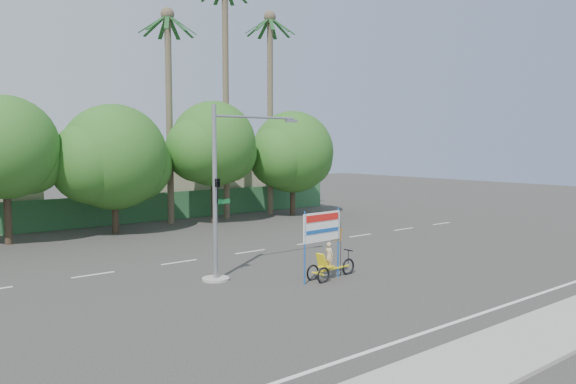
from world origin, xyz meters
TOP-DOWN VIEW (x-y plane):
  - ground at (0.00, 0.00)m, footprint 120.00×120.00m
  - sidewalk_near at (0.00, -7.50)m, footprint 50.00×2.40m
  - fence at (0.00, 21.50)m, footprint 38.00×0.08m
  - building_right at (8.00, 26.00)m, footprint 14.00×8.00m
  - tree_left at (-7.05, 18.00)m, footprint 6.66×5.60m
  - tree_center at (-1.05, 18.00)m, footprint 7.62×6.40m
  - tree_right at (5.95, 18.00)m, footprint 6.90×5.80m
  - tree_far_right at (12.95, 18.00)m, footprint 7.38×6.20m
  - palm_tall at (8.00, 19.50)m, footprint 3.73×3.79m
  - palm_mid at (12.00, 19.50)m, footprint 3.73×3.79m
  - palm_short at (3.50, 19.50)m, footprint 3.73×3.79m
  - traffic_signal at (-2.20, 3.98)m, footprint 4.72×1.10m
  - trike_billboard at (1.05, 1.30)m, footprint 2.95×0.71m

SIDE VIEW (x-z plane):
  - ground at x=0.00m, z-range 0.00..0.00m
  - sidewalk_near at x=0.00m, z-range 0.00..0.12m
  - fence at x=0.00m, z-range 0.00..2.00m
  - trike_billboard at x=1.05m, z-range -0.28..2.62m
  - building_right at x=8.00m, z-range 0.00..3.60m
  - traffic_signal at x=-2.20m, z-range -0.58..6.42m
  - tree_center at x=-1.05m, z-range 0.54..8.39m
  - tree_far_right at x=12.95m, z-range 0.68..8.61m
  - tree_left at x=-7.05m, z-range 1.02..9.09m
  - tree_right at x=5.95m, z-range 1.06..9.42m
  - palm_short at x=3.50m, z-range 1.64..16.09m
  - palm_mid at x=12.00m, z-range 1.67..17.12m
  - palm_tall at x=8.00m, z-range 1.74..19.19m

